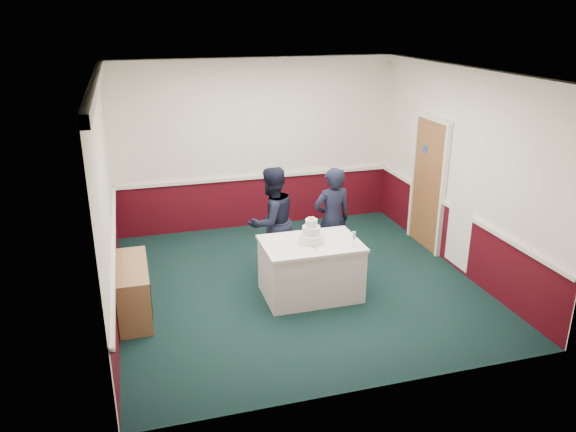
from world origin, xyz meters
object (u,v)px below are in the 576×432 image
object	(u,v)px
sideboard	(134,290)
champagne_flute	(354,236)
cake_knife	(314,248)
wedding_cake	(311,235)
cake_table	(311,268)
person_man	(272,222)
person_woman	(332,220)

from	to	relation	value
sideboard	champagne_flute	distance (m)	2.94
cake_knife	champagne_flute	world-z (taller)	champagne_flute
wedding_cake	sideboard	bearing A→B (deg)	177.06
cake_table	cake_knife	world-z (taller)	cake_knife
person_man	wedding_cake	bearing A→B (deg)	88.91
cake_table	wedding_cake	distance (m)	0.50
cake_knife	person_man	size ratio (longest dim) A/B	0.13
wedding_cake	person_woman	bearing A→B (deg)	50.94
cake_knife	person_man	xyz separation A→B (m)	(-0.31, 1.02, 0.03)
sideboard	wedding_cake	xyz separation A→B (m)	(2.35, -0.12, 0.55)
champagne_flute	person_woman	world-z (taller)	person_woman
cake_table	cake_knife	bearing A→B (deg)	-98.53
cake_table	wedding_cake	bearing A→B (deg)	90.00
champagne_flute	person_man	world-z (taller)	person_man
wedding_cake	champagne_flute	size ratio (longest dim) A/B	1.78
person_woman	champagne_flute	bearing A→B (deg)	82.17
person_man	champagne_flute	bearing A→B (deg)	103.82
person_woman	cake_knife	bearing A→B (deg)	51.63
champagne_flute	person_woman	size ratio (longest dim) A/B	0.13
cake_knife	person_woman	bearing A→B (deg)	48.79
sideboard	person_man	world-z (taller)	person_man
cake_table	person_man	distance (m)	0.98
wedding_cake	person_man	size ratio (longest dim) A/B	0.22
wedding_cake	person_man	bearing A→B (deg)	112.45
person_man	sideboard	bearing A→B (deg)	-4.45
person_man	person_woman	distance (m)	0.90
champagne_flute	person_man	size ratio (longest dim) A/B	0.12
sideboard	champagne_flute	size ratio (longest dim) A/B	5.85
person_man	cake_knife	bearing A→B (deg)	83.30
wedding_cake	champagne_flute	bearing A→B (deg)	-29.25
person_man	person_woman	xyz separation A→B (m)	(0.89, -0.14, -0.02)
wedding_cake	cake_table	bearing A→B (deg)	-90.00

